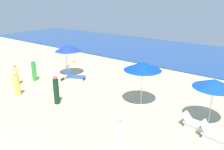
% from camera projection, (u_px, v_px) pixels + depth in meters
% --- Properties ---
extents(ocean, '(60.00, 12.75, 0.12)m').
position_uv_depth(ocean, '(191.00, 55.00, 24.33)').
color(ocean, '#22478B').
rests_on(ocean, ground_plane).
extents(umbrella_2, '(1.97, 1.97, 2.30)m').
position_uv_depth(umbrella_2, '(214.00, 84.00, 10.46)').
color(umbrella_2, silver).
rests_on(umbrella_2, ground_plane).
extents(lounge_chair_2_0, '(1.59, 0.72, 0.65)m').
position_uv_depth(lounge_chair_2_0, '(197.00, 124.00, 10.53)').
color(lounge_chair_2_0, silver).
rests_on(lounge_chair_2_0, ground_plane).
extents(lounge_chair_2_1, '(1.44, 0.73, 0.75)m').
position_uv_depth(lounge_chair_2_1, '(215.00, 135.00, 9.66)').
color(lounge_chair_2_1, silver).
rests_on(lounge_chair_2_1, ground_plane).
extents(umbrella_3, '(2.05, 2.05, 2.47)m').
position_uv_depth(umbrella_3, '(68.00, 48.00, 17.38)').
color(umbrella_3, silver).
rests_on(umbrella_3, ground_plane).
extents(lounge_chair_3_0, '(1.65, 1.20, 0.68)m').
position_uv_depth(lounge_chair_3_0, '(75.00, 76.00, 17.08)').
color(lounge_chair_3_0, silver).
rests_on(lounge_chair_3_0, ground_plane).
extents(lounge_chair_3_1, '(1.37, 0.85, 0.67)m').
position_uv_depth(lounge_chair_3_1, '(56.00, 76.00, 16.98)').
color(lounge_chair_3_1, silver).
rests_on(lounge_chair_3_1, ground_plane).
extents(umbrella_4, '(2.11, 2.11, 2.54)m').
position_uv_depth(umbrella_4, '(143.00, 66.00, 12.35)').
color(umbrella_4, silver).
rests_on(umbrella_4, ground_plane).
extents(beachgoer_0, '(0.38, 0.38, 1.72)m').
position_uv_depth(beachgoer_0, '(56.00, 90.00, 12.94)').
color(beachgoer_0, '#113621').
rests_on(beachgoer_0, ground_plane).
extents(beachgoer_1, '(0.44, 0.44, 1.54)m').
position_uv_depth(beachgoer_1, '(65.00, 60.00, 19.68)').
color(beachgoer_1, silver).
rests_on(beachgoer_1, ground_plane).
extents(beachgoer_2, '(0.46, 0.46, 1.56)m').
position_uv_depth(beachgoer_2, '(119.00, 135.00, 8.88)').
color(beachgoer_2, white).
rests_on(beachgoer_2, ground_plane).
extents(beachgoer_3, '(0.45, 0.45, 1.65)m').
position_uv_depth(beachgoer_3, '(34.00, 71.00, 16.63)').
color(beachgoer_3, green).
rests_on(beachgoer_3, ground_plane).
extents(beachgoer_4, '(0.40, 0.40, 1.57)m').
position_uv_depth(beachgoer_4, '(17.00, 85.00, 14.08)').
color(beachgoer_4, '#F9D361').
rests_on(beachgoer_4, ground_plane).
extents(beachgoer_5, '(0.49, 0.49, 1.52)m').
position_uv_depth(beachgoer_5, '(16.00, 75.00, 15.85)').
color(beachgoer_5, '#F0F86A').
rests_on(beachgoer_5, ground_plane).
extents(beach_ball_0, '(0.29, 0.29, 0.29)m').
position_uv_depth(beach_ball_0, '(74.00, 62.00, 21.40)').
color(beach_ball_0, yellow).
rests_on(beach_ball_0, ground_plane).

